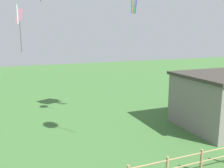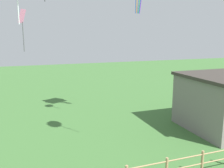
% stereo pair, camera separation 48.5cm
% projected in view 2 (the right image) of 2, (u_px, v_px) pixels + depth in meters
% --- Properties ---
extents(kite_pink_diamond, '(0.50, 0.62, 2.38)m').
position_uv_depth(kite_pink_diamond, '(22.00, 23.00, 14.20)').
color(kite_pink_diamond, pink).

